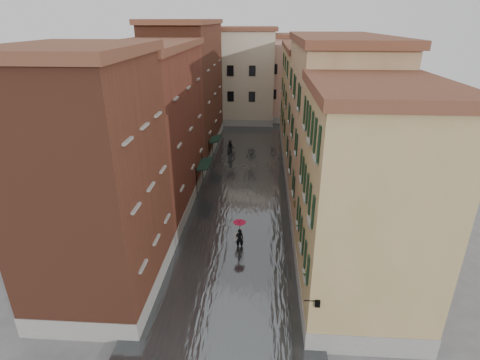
% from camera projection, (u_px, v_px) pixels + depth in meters
% --- Properties ---
extents(ground, '(120.00, 120.00, 0.00)m').
position_uv_depth(ground, '(232.00, 271.00, 23.44)').
color(ground, '#5B5B5D').
rests_on(ground, ground).
extents(floodwater, '(10.00, 60.00, 0.20)m').
position_uv_depth(floodwater, '(243.00, 185.00, 35.31)').
color(floodwater, '#414548').
rests_on(floodwater, ground).
extents(building_left_near, '(6.00, 8.00, 13.00)m').
position_uv_depth(building_left_near, '(93.00, 186.00, 19.45)').
color(building_left_near, brown).
rests_on(building_left_near, ground).
extents(building_left_mid, '(6.00, 14.00, 12.50)m').
position_uv_depth(building_left_mid, '(153.00, 132.00, 29.63)').
color(building_left_mid, brown).
rests_on(building_left_mid, ground).
extents(building_left_far, '(6.00, 16.00, 14.00)m').
position_uv_depth(building_left_far, '(189.00, 90.00, 43.07)').
color(building_left_far, brown).
rests_on(building_left_far, ground).
extents(building_right_near, '(6.00, 8.00, 11.50)m').
position_uv_depth(building_right_near, '(365.00, 207.00, 18.91)').
color(building_right_near, '#A28C53').
rests_on(building_right_near, ground).
extents(building_right_mid, '(6.00, 14.00, 13.00)m').
position_uv_depth(building_right_mid, '(332.00, 132.00, 28.68)').
color(building_right_mid, tan).
rests_on(building_right_mid, ground).
extents(building_right_far, '(6.00, 16.00, 11.50)m').
position_uv_depth(building_right_far, '(310.00, 102.00, 42.72)').
color(building_right_far, '#A28C53').
rests_on(building_right_far, ground).
extents(building_end_cream, '(12.00, 9.00, 13.00)m').
position_uv_depth(building_end_cream, '(233.00, 77.00, 55.85)').
color(building_end_cream, '#BFB598').
rests_on(building_end_cream, ground).
extents(building_end_pink, '(10.00, 9.00, 12.00)m').
position_uv_depth(building_end_pink, '(293.00, 79.00, 57.34)').
color(building_end_pink, tan).
rests_on(building_end_pink, ground).
extents(awning_near, '(1.09, 3.33, 2.80)m').
position_uv_depth(awning_near, '(204.00, 164.00, 33.65)').
color(awning_near, black).
rests_on(awning_near, ground).
extents(awning_far, '(1.09, 2.72, 2.80)m').
position_uv_depth(awning_far, '(215.00, 140.00, 40.52)').
color(awning_far, black).
rests_on(awning_far, ground).
extents(wall_lantern, '(0.71, 0.22, 0.35)m').
position_uv_depth(wall_lantern, '(317.00, 303.00, 16.49)').
color(wall_lantern, black).
rests_on(wall_lantern, ground).
extents(window_planters, '(0.59, 8.45, 0.84)m').
position_uv_depth(window_planters, '(302.00, 227.00, 21.47)').
color(window_planters, brown).
rests_on(window_planters, ground).
extents(pedestrian_main, '(0.90, 0.90, 2.06)m').
position_uv_depth(pedestrian_main, '(239.00, 233.00, 25.23)').
color(pedestrian_main, black).
rests_on(pedestrian_main, ground).
extents(pedestrian_far, '(1.01, 0.85, 1.84)m').
position_uv_depth(pedestrian_far, '(231.00, 148.00, 42.73)').
color(pedestrian_far, black).
rests_on(pedestrian_far, ground).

